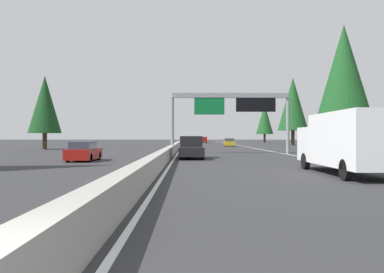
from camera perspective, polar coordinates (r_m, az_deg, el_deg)
ground_plane at (r=63.04m, az=-1.80°, el=-1.64°), size 320.00×320.00×0.00m
median_barrier at (r=83.02m, az=-1.69°, el=-0.93°), size 180.00×0.56×0.90m
shoulder_stripe_right at (r=73.71m, az=7.37°, el=-1.39°), size 160.00×0.16×0.01m
shoulder_stripe_median at (r=73.03m, az=-1.42°, el=-1.41°), size 160.00×0.16×0.01m
sign_gantry_overhead at (r=43.24m, az=5.64°, el=4.39°), size 0.50×12.68×6.44m
box_truck_mid_left at (r=20.79m, az=20.95°, el=-0.61°), size 8.50×2.40×2.95m
pickup_far_center at (r=33.72m, az=-0.11°, el=-1.55°), size 5.60×2.00×1.86m
sedan_far_left at (r=74.96m, az=5.26°, el=-0.85°), size 4.40×1.80×1.47m
sedan_distant_a at (r=107.60m, az=-0.26°, el=-0.58°), size 4.40×1.80×1.47m
minivan_far_right at (r=109.19m, az=1.57°, el=-0.43°), size 5.00×1.95×1.69m
oncoming_near at (r=31.18m, az=-15.04°, el=-2.10°), size 4.40×1.80×1.47m
conifer_right_near at (r=51.02m, az=20.65°, el=8.21°), size 6.59×6.59×14.97m
conifer_right_mid at (r=56.14m, az=19.77°, el=3.32°), size 3.67×3.67×8.34m
conifer_right_far at (r=85.71m, az=14.05°, el=4.48°), size 6.14×6.14×13.95m
conifer_right_distant at (r=118.08m, az=10.21°, el=2.44°), size 4.92×4.92×11.19m
conifer_left_near at (r=60.83m, az=-20.06°, el=4.26°), size 4.58×4.58×10.42m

